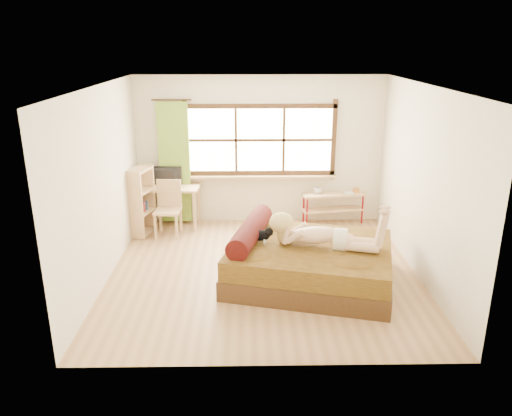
{
  "coord_description": "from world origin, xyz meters",
  "views": [
    {
      "loc": [
        -0.22,
        -6.72,
        3.28
      ],
      "look_at": [
        -0.1,
        0.2,
        0.94
      ],
      "focal_mm": 35.0,
      "sensor_mm": 36.0,
      "label": 1
    }
  ],
  "objects_px": {
    "bed": "(306,261)",
    "pipe_shelf": "(334,201)",
    "chair": "(168,205)",
    "woman": "(323,224)",
    "desk": "(165,192)",
    "kitten": "(259,234)",
    "bookshelf": "(141,201)"
  },
  "relations": [
    {
      "from": "bed",
      "to": "kitten",
      "type": "relative_size",
      "value": 7.78
    },
    {
      "from": "desk",
      "to": "bookshelf",
      "type": "xyz_separation_m",
      "value": [
        -0.36,
        -0.39,
        -0.06
      ]
    },
    {
      "from": "pipe_shelf",
      "to": "bookshelf",
      "type": "relative_size",
      "value": 0.99
    },
    {
      "from": "bed",
      "to": "pipe_shelf",
      "type": "xyz_separation_m",
      "value": [
        0.78,
        2.36,
        0.13
      ]
    },
    {
      "from": "bed",
      "to": "pipe_shelf",
      "type": "distance_m",
      "value": 2.49
    },
    {
      "from": "woman",
      "to": "kitten",
      "type": "relative_size",
      "value": 4.67
    },
    {
      "from": "desk",
      "to": "chair",
      "type": "distance_m",
      "value": 0.4
    },
    {
      "from": "chair",
      "to": "bookshelf",
      "type": "relative_size",
      "value": 0.8
    },
    {
      "from": "chair",
      "to": "bed",
      "type": "bearing_deg",
      "value": -36.18
    },
    {
      "from": "woman",
      "to": "desk",
      "type": "bearing_deg",
      "value": 152.07
    },
    {
      "from": "chair",
      "to": "bookshelf",
      "type": "distance_m",
      "value": 0.47
    },
    {
      "from": "woman",
      "to": "kitten",
      "type": "height_order",
      "value": "woman"
    },
    {
      "from": "woman",
      "to": "chair",
      "type": "xyz_separation_m",
      "value": [
        -2.42,
        1.94,
        -0.35
      ]
    },
    {
      "from": "desk",
      "to": "bookshelf",
      "type": "distance_m",
      "value": 0.53
    },
    {
      "from": "desk",
      "to": "chair",
      "type": "bearing_deg",
      "value": -69.57
    },
    {
      "from": "kitten",
      "to": "pipe_shelf",
      "type": "bearing_deg",
      "value": 72.02
    },
    {
      "from": "woman",
      "to": "pipe_shelf",
      "type": "bearing_deg",
      "value": 91.12
    },
    {
      "from": "kitten",
      "to": "bookshelf",
      "type": "bearing_deg",
      "value": 153.22
    },
    {
      "from": "bookshelf",
      "to": "chair",
      "type": "bearing_deg",
      "value": 18.16
    },
    {
      "from": "chair",
      "to": "woman",
      "type": "bearing_deg",
      "value": -34.65
    },
    {
      "from": "woman",
      "to": "pipe_shelf",
      "type": "distance_m",
      "value": 2.53
    },
    {
      "from": "chair",
      "to": "pipe_shelf",
      "type": "height_order",
      "value": "chair"
    },
    {
      "from": "woman",
      "to": "desk",
      "type": "xyz_separation_m",
      "value": [
        -2.53,
        2.3,
        -0.22
      ]
    },
    {
      "from": "kitten",
      "to": "pipe_shelf",
      "type": "distance_m",
      "value": 2.71
    },
    {
      "from": "chair",
      "to": "bookshelf",
      "type": "bearing_deg",
      "value": -172.58
    },
    {
      "from": "chair",
      "to": "pipe_shelf",
      "type": "distance_m",
      "value": 3.03
    },
    {
      "from": "bed",
      "to": "bookshelf",
      "type": "relative_size",
      "value": 2.16
    },
    {
      "from": "desk",
      "to": "pipe_shelf",
      "type": "xyz_separation_m",
      "value": [
        3.1,
        0.12,
        -0.24
      ]
    },
    {
      "from": "kitten",
      "to": "chair",
      "type": "relative_size",
      "value": 0.35
    },
    {
      "from": "kitten",
      "to": "desk",
      "type": "xyz_separation_m",
      "value": [
        -1.66,
        2.15,
        -0.02
      ]
    },
    {
      "from": "bed",
      "to": "bookshelf",
      "type": "xyz_separation_m",
      "value": [
        -2.68,
        1.85,
        0.31
      ]
    },
    {
      "from": "bed",
      "to": "desk",
      "type": "distance_m",
      "value": 3.25
    }
  ]
}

